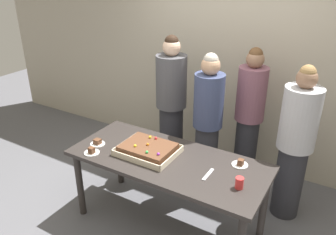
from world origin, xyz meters
name	(u,v)px	position (x,y,z in m)	size (l,w,h in m)	color
ground_plane	(168,223)	(0.00, 0.00, 0.00)	(12.00, 12.00, 0.00)	#5B5B60
interior_back_panel	(234,51)	(0.00, 1.60, 1.50)	(8.00, 0.12, 3.00)	#B2A893
party_table	(168,167)	(0.00, 0.00, 0.70)	(1.92, 0.83, 0.79)	#2D2826
sheet_cake	(148,149)	(-0.22, -0.01, 0.84)	(0.56, 0.44, 0.11)	beige
plated_slice_near_left	(98,143)	(-0.76, -0.14, 0.81)	(0.15, 0.15, 0.06)	white
plated_slice_near_right	(240,164)	(0.64, 0.23, 0.81)	(0.15, 0.15, 0.07)	white
plated_slice_far_left	(92,152)	(-0.69, -0.30, 0.81)	(0.15, 0.15, 0.07)	white
drink_cup_nearest	(239,183)	(0.75, -0.10, 0.84)	(0.07, 0.07, 0.10)	red
cake_server_utensil	(208,174)	(0.45, -0.05, 0.80)	(0.03, 0.20, 0.01)	silver
person_serving_front	(171,105)	(-0.50, 0.93, 0.91)	(0.37, 0.37, 1.76)	#28282D
person_green_shirt_behind	(249,118)	(0.42, 1.10, 0.88)	(0.33, 0.33, 1.69)	#28282D
person_striped_tie_right	(295,144)	(1.00, 0.81, 0.85)	(0.36, 0.36, 1.66)	#28282D
person_far_right_suit	(207,124)	(0.08, 0.72, 0.87)	(0.32, 0.32, 1.67)	#28282D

